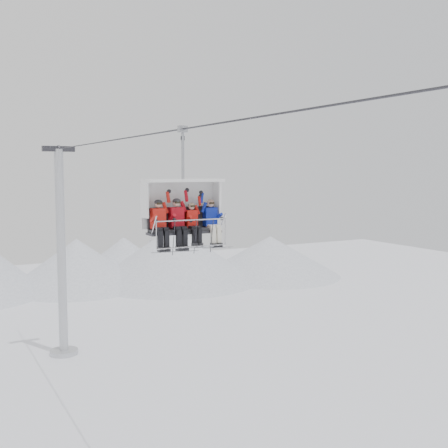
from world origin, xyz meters
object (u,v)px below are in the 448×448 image
skier_center_right (193,222)px  skier_far_right (212,220)px  chairlift_carrier (181,206)px  skier_center_left (178,221)px  lift_tower_right (62,267)px  skier_far_left (159,222)px

skier_center_right → skier_far_right: size_ratio=0.99×
chairlift_carrier → skier_center_left: 0.63m
lift_tower_right → skier_far_right: 19.81m
lift_tower_right → skier_center_right: (0.27, -19.29, 4.41)m
skier_far_left → skier_center_left: skier_center_left is taller
skier_far_left → skier_center_left: bearing=0.2°
skier_center_left → skier_far_right: 1.26m
lift_tower_right → chairlift_carrier: size_ratio=3.38×
chairlift_carrier → skier_far_left: size_ratio=2.24×
skier_center_left → skier_center_right: size_ratio=1.07×
skier_center_right → skier_far_right: bearing=0.9°
lift_tower_right → skier_center_left: 19.79m
skier_far_left → skier_center_left: (0.64, 0.00, 0.01)m
skier_center_left → chairlift_carrier: bearing=47.1°
skier_center_right → skier_far_right: (0.72, 0.01, 0.04)m
lift_tower_right → skier_center_left: (-0.28, -19.27, 4.48)m
chairlift_carrier → skier_center_right: chairlift_carrier is taller
lift_tower_right → chairlift_carrier: 19.61m
lift_tower_right → skier_center_left: lift_tower_right is taller
lift_tower_right → chairlift_carrier: lift_tower_right is taller
chairlift_carrier → skier_far_left: chairlift_carrier is taller
chairlift_carrier → skier_far_right: (0.98, -0.31, -0.51)m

